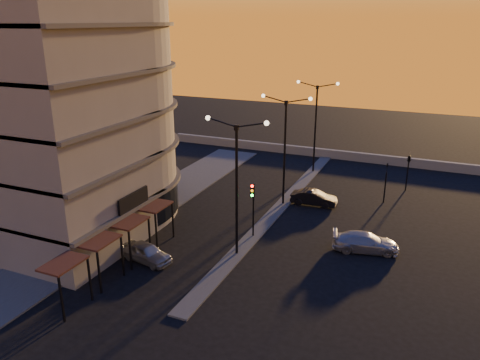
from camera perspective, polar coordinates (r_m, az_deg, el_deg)
name	(u,v)px	position (r m, az deg, el deg)	size (l,w,h in m)	color
ground	(237,254)	(32.58, -0.39, -9.05)	(120.00, 120.00, 0.00)	black
sidewalk_west	(143,210)	(40.51, -11.79, -3.56)	(5.00, 40.00, 0.12)	#454543
median	(283,204)	(41.06, 5.26, -2.91)	(1.20, 36.00, 0.12)	#454543
parapet	(344,155)	(55.20, 12.53, 2.96)	(44.00, 0.50, 1.00)	slate
building	(59,69)	(36.91, -21.23, 12.45)	(14.35, 17.08, 25.00)	slate
streetlamp_near	(237,177)	(30.36, -0.42, 0.31)	(4.32, 0.32, 9.51)	black
streetlamp_mid	(285,142)	(39.34, 5.50, 4.59)	(4.32, 0.32, 9.51)	black
streetlamp_far	(316,120)	(48.72, 9.22, 7.24)	(4.32, 0.32, 9.51)	black
traffic_light_main	(253,201)	(33.77, 1.57, -2.61)	(0.28, 0.44, 4.25)	black
signal_east_a	(386,182)	(42.61, 17.33, -0.21)	(0.13, 0.16, 3.60)	black
signal_east_b	(409,159)	(46.00, 19.92, 2.43)	(0.42, 1.99, 3.60)	black
car_hatchback	(146,252)	(32.08, -11.35, -8.65)	(1.50, 3.74, 1.27)	#979A9E
car_sedan	(314,198)	(41.11, 8.99, -2.15)	(1.38, 3.95, 1.30)	black
car_wagon	(366,242)	(33.91, 15.06, -7.33)	(1.85, 4.54, 1.32)	#9FA0A6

